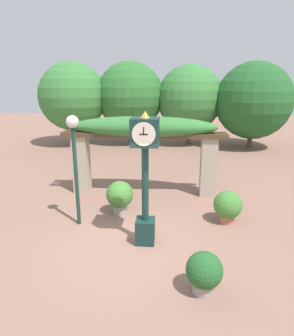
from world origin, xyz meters
TOP-DOWN VIEW (x-y plane):
  - ground_plane at (0.00, 0.00)m, footprint 60.00×60.00m
  - pedestal_clock at (0.36, 0.12)m, footprint 0.61×0.66m
  - pergola at (0.00, 3.48)m, footprint 5.49×1.12m
  - potted_plant_near_left at (-0.53, 1.70)m, footprint 0.79×0.79m
  - potted_plant_near_right at (1.59, -1.58)m, footprint 0.68×0.68m
  - potted_plant_far_left at (2.52, 1.40)m, footprint 0.78×0.78m
  - lamp_post at (-1.54, 0.95)m, footprint 0.32×0.32m
  - tree_line at (0.47, 11.86)m, footprint 14.72×4.94m

SIDE VIEW (x-z plane):
  - ground_plane at x=0.00m, z-range 0.00..0.00m
  - potted_plant_near_right at x=1.59m, z-range 0.03..0.84m
  - potted_plant_far_left at x=2.52m, z-range 0.03..0.94m
  - potted_plant_near_left at x=-0.53m, z-range 0.06..1.05m
  - pedestal_clock at x=0.36m, z-range 0.29..3.45m
  - pergola at x=0.00m, z-range 0.70..3.37m
  - lamp_post at x=-1.54m, z-range 0.66..3.62m
  - tree_line at x=0.47m, z-range 0.34..5.31m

